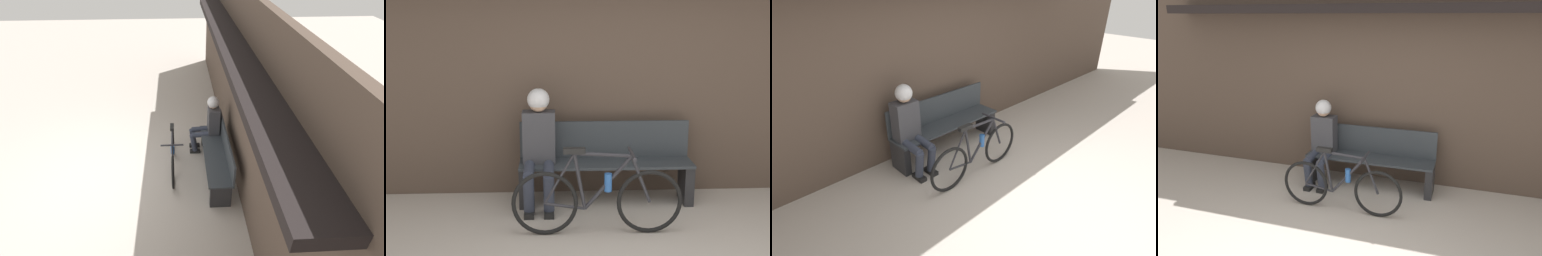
# 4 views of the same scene
# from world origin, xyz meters

# --- Properties ---
(storefront_wall) EXTENTS (12.00, 0.56, 3.20)m
(storefront_wall) POSITION_xyz_m (0.00, 2.40, 1.66)
(storefront_wall) COLOR #4C3D33
(storefront_wall) RESTS_ON ground_plane
(park_bench_near) EXTENTS (1.83, 0.42, 0.86)m
(park_bench_near) POSITION_xyz_m (-0.09, 2.04, 0.41)
(park_bench_near) COLOR #2D3338
(park_bench_near) RESTS_ON ground_plane
(bicycle) EXTENTS (1.58, 0.40, 0.83)m
(bicycle) POSITION_xyz_m (-0.25, 1.20, 0.35)
(bicycle) COLOR black
(bicycle) RESTS_ON ground_plane
(person_seated) EXTENTS (0.34, 0.60, 1.25)m
(person_seated) POSITION_xyz_m (-0.80, 1.94, 0.72)
(person_seated) COLOR #2D3342
(person_seated) RESTS_ON ground_plane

